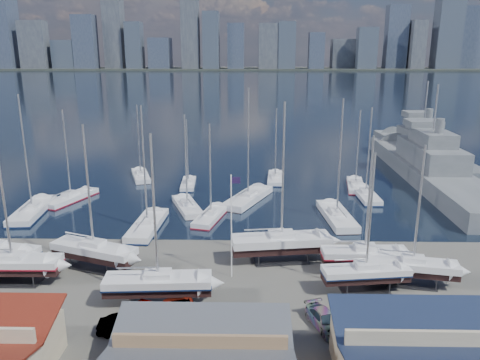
{
  "coord_description": "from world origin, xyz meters",
  "views": [
    {
      "loc": [
        3.27,
        -53.23,
        22.29
      ],
      "look_at": [
        1.94,
        8.0,
        5.48
      ],
      "focal_mm": 35.0,
      "sensor_mm": 36.0,
      "label": 1
    }
  ],
  "objects_px": {
    "naval_ship_west": "(421,151)",
    "flagpole": "(232,220)",
    "car_a": "(132,314)",
    "naval_ship_east": "(429,171)"
  },
  "relations": [
    {
      "from": "naval_ship_east",
      "to": "flagpole",
      "type": "relative_size",
      "value": 4.97
    },
    {
      "from": "naval_ship_east",
      "to": "naval_ship_west",
      "type": "distance_m",
      "value": 18.17
    },
    {
      "from": "naval_ship_east",
      "to": "car_a",
      "type": "height_order",
      "value": "naval_ship_east"
    },
    {
      "from": "car_a",
      "to": "naval_ship_east",
      "type": "bearing_deg",
      "value": 72.05
    },
    {
      "from": "naval_ship_east",
      "to": "flagpole",
      "type": "xyz_separation_m",
      "value": [
        -33.99,
        -38.67,
        4.49
      ]
    },
    {
      "from": "naval_ship_west",
      "to": "flagpole",
      "type": "bearing_deg",
      "value": 143.2
    },
    {
      "from": "naval_ship_east",
      "to": "car_a",
      "type": "relative_size",
      "value": 12.59
    },
    {
      "from": "naval_ship_west",
      "to": "flagpole",
      "type": "height_order",
      "value": "naval_ship_west"
    },
    {
      "from": "car_a",
      "to": "flagpole",
      "type": "height_order",
      "value": "flagpole"
    },
    {
      "from": "naval_ship_east",
      "to": "naval_ship_west",
      "type": "relative_size",
      "value": 1.18
    }
  ]
}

